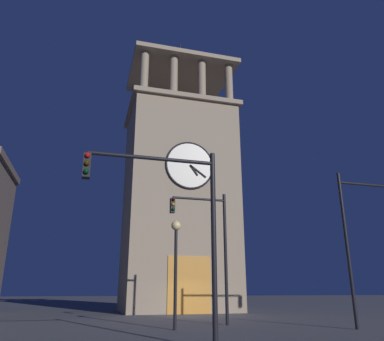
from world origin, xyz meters
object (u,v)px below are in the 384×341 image
at_px(traffic_signal_near, 172,208).
at_px(traffic_signal_far, 209,236).
at_px(street_lamp, 176,251).
at_px(traffic_signal_mid, 369,222).
at_px(clocktower, 179,199).

distance_m(traffic_signal_near, traffic_signal_far, 8.03).
bearing_deg(street_lamp, traffic_signal_far, -142.85).
height_order(traffic_signal_mid, street_lamp, traffic_signal_mid).
height_order(clocktower, traffic_signal_near, clocktower).
bearing_deg(traffic_signal_near, street_lamp, -104.30).
bearing_deg(traffic_signal_mid, traffic_signal_near, 20.10).
xyz_separation_m(traffic_signal_near, traffic_signal_far, (-3.53, -7.21, 0.26)).
xyz_separation_m(traffic_signal_mid, traffic_signal_far, (6.84, -3.41, -0.43)).
xyz_separation_m(traffic_signal_mid, street_lamp, (8.94, -1.82, -1.39)).
xyz_separation_m(clocktower, traffic_signal_mid, (-5.46, 16.01, -4.51)).
relative_size(traffic_signal_near, street_lamp, 1.27).
relative_size(traffic_signal_far, street_lamp, 1.40).
distance_m(traffic_signal_near, traffic_signal_mid, 11.07).
bearing_deg(traffic_signal_far, traffic_signal_near, 63.89).
height_order(traffic_signal_mid, traffic_signal_far, traffic_signal_mid).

